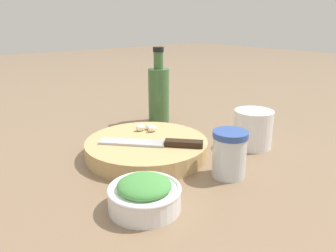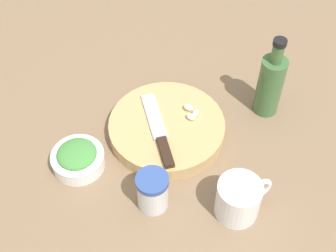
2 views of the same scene
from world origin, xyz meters
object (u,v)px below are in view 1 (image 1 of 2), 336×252
cutting_board (147,148)px  garlic_cloves (147,128)px  chef_knife (157,143)px  herb_bowl (144,194)px  coffee_mug (252,128)px  spice_jar (229,154)px  oil_bottle (159,93)px

cutting_board → garlic_cloves: bearing=144.8°
cutting_board → chef_knife: size_ratio=1.50×
herb_bowl → coffee_mug: 0.37m
chef_knife → spice_jar: bearing=-108.5°
coffee_mug → garlic_cloves: bearing=-130.1°
cutting_board → spice_jar: (0.18, 0.07, 0.03)m
chef_knife → coffee_mug: coffee_mug is taller
herb_bowl → coffee_mug: (-0.07, 0.36, 0.02)m
spice_jar → herb_bowl: bearing=-91.3°
chef_knife → spice_jar: 0.16m
cutting_board → oil_bottle: bearing=137.1°
garlic_cloves → coffee_mug: coffee_mug is taller
cutting_board → herb_bowl: herb_bowl is taller
herb_bowl → oil_bottle: (-0.37, 0.30, 0.06)m
cutting_board → garlic_cloves: garlic_cloves is taller
cutting_board → oil_bottle: (-0.19, 0.18, 0.07)m
coffee_mug → oil_bottle: oil_bottle is taller
cutting_board → chef_knife: 0.04m
cutting_board → spice_jar: 0.20m
chef_knife → garlic_cloves: bearing=25.3°
chef_knife → coffee_mug: (0.07, 0.23, 0.00)m
garlic_cloves → oil_bottle: bearing=134.6°
oil_bottle → spice_jar: bearing=-16.0°
cutting_board → herb_bowl: 0.22m
garlic_cloves → herb_bowl: 0.28m
chef_knife → coffee_mug: size_ratio=1.59×
chef_knife → oil_bottle: size_ratio=0.83×
cutting_board → chef_knife: chef_knife is taller
garlic_cloves → oil_bottle: oil_bottle is taller
cutting_board → chef_knife: (0.04, 0.00, 0.02)m
garlic_cloves → chef_knife: bearing=-21.3°
cutting_board → oil_bottle: 0.27m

